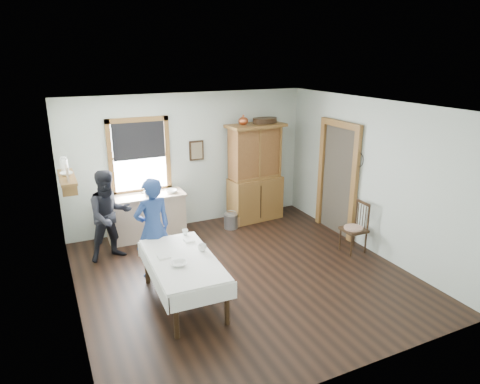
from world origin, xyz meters
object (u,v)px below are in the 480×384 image
Objects in this scene: pail at (231,221)px; figure_dark at (110,219)px; spindle_chair at (354,227)px; wicker_basket at (236,220)px; china_hutch at (255,173)px; dining_table at (183,280)px; woman_blue at (153,232)px; work_counter at (146,216)px.

figure_dark is at bearing -171.89° from pail.
spindle_chair is 2.53× the size of wicker_basket.
china_hutch reaches higher than pail.
figure_dark is at bearing 109.89° from dining_table.
figure_dark is (-0.51, 0.92, -0.02)m from woman_blue.
wicker_basket is at bearing 126.14° from spindle_chair.
china_hutch is 1.14m from pail.
wicker_basket is (1.88, 2.30, -0.24)m from dining_table.
spindle_chair is at bearing 4.87° from dining_table.
work_counter is 1.84m from wicker_basket.
woman_blue is at bearing -71.38° from figure_dark.
figure_dark is (-0.67, 1.87, 0.39)m from dining_table.
china_hutch is 3.52m from dining_table.
work_counter is 4.08× the size of wicker_basket.
dining_table is (-0.08, -2.50, -0.08)m from work_counter.
wicker_basket is (-1.39, 2.02, -0.36)m from spindle_chair.
figure_dark reaches higher than dining_table.
work_counter is at bearing 146.74° from spindle_chair.
work_counter is at bearing 173.47° from wicker_basket.
woman_blue is at bearing -97.91° from work_counter.
dining_table reaches higher than wicker_basket.
figure_dark reaches higher than work_counter.
pail is (-1.54, 1.93, -0.32)m from spindle_chair.
figure_dark is (-3.10, -0.60, -0.29)m from china_hutch.
wicker_basket is 2.54m from woman_blue.
figure_dark is (-0.75, -0.64, 0.31)m from work_counter.
dining_table is (-2.42, -2.47, -0.68)m from china_hutch.
work_counter is 0.87× the size of dining_table.
wicker_basket is (0.15, 0.09, -0.04)m from pail.
woman_blue reaches higher than work_counter.
work_counter is 0.73× the size of china_hutch.
pail is 0.18m from wicker_basket.
woman_blue is at bearing -146.60° from wicker_basket.
dining_table is 1.17× the size of figure_dark.
china_hutch is 3.17m from figure_dark.
work_counter is 0.99× the size of woman_blue.
pail is at bearing -149.75° from wicker_basket.
woman_blue is (-1.90, -1.27, 0.61)m from pail.
woman_blue is (-0.25, -1.56, 0.33)m from work_counter.
spindle_chair reaches higher than dining_table.
spindle_chair is at bearing -32.05° from figure_dark.
pail is at bearing -156.70° from woman_blue.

